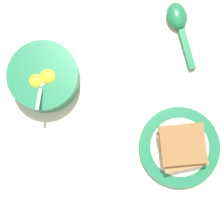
{
  "coord_description": "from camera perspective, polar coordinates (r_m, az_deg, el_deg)",
  "views": [
    {
      "loc": [
        0.15,
        0.01,
        0.74
      ],
      "look_at": [
        0.09,
        -0.04,
        0.02
      ],
      "focal_mm": 50.0,
      "sensor_mm": 36.0,
      "label": 1
    }
  ],
  "objects": [
    {
      "name": "toast_plate",
      "position": [
        0.75,
        12.18,
        -6.29
      ],
      "size": [
        0.19,
        0.19,
        0.01
      ],
      "color": "#196B42",
      "rests_on": "ground_plane"
    },
    {
      "name": "egg_bowl",
      "position": [
        0.75,
        -12.26,
        6.26
      ],
      "size": [
        0.16,
        0.16,
        0.08
      ],
      "color": "#196B42",
      "rests_on": "ground_plane"
    },
    {
      "name": "soup_spoon",
      "position": [
        0.8,
        12.05,
        15.85
      ],
      "size": [
        0.12,
        0.15,
        0.03
      ],
      "color": "#196B42",
      "rests_on": "ground_plane"
    },
    {
      "name": "ground_plane",
      "position": [
        0.76,
        6.67,
        3.28
      ],
      "size": [
        3.0,
        3.0,
        0.0
      ],
      "primitive_type": "plane",
      "color": "beige"
    },
    {
      "name": "toast_sandwich",
      "position": [
        0.73,
        12.74,
        -6.28
      ],
      "size": [
        0.14,
        0.14,
        0.04
      ],
      "color": "brown",
      "rests_on": "toast_plate"
    }
  ]
}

